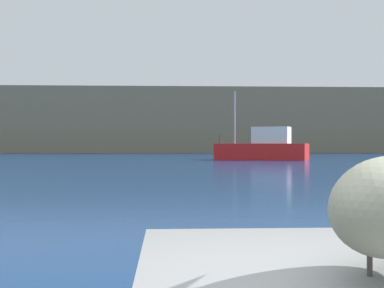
% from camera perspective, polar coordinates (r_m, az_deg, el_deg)
% --- Properties ---
extents(hillside_backdrop, '(140.00, 10.20, 8.66)m').
position_cam_1_polar(hillside_backdrop, '(71.13, -2.31, 2.55)').
color(hillside_backdrop, '#7F755B').
rests_on(hillside_backdrop, ground).
extents(fishing_boat_red, '(7.35, 4.90, 5.46)m').
position_cam_1_polar(fishing_boat_red, '(40.44, 7.94, -0.41)').
color(fishing_boat_red, red).
rests_on(fishing_boat_red, ground).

